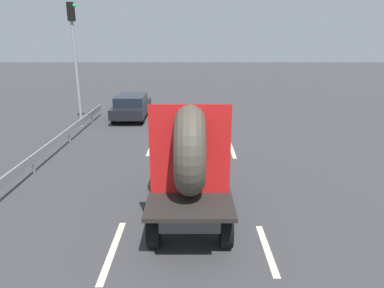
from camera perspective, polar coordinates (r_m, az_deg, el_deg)
ground_plane at (r=10.78m, az=0.33°, el=-9.10°), size 120.00×120.00×0.00m
flatbed_truck at (r=9.63m, az=-0.02°, el=-1.48°), size 2.02×4.69×3.33m
distant_sedan at (r=21.48m, az=-9.61°, el=6.19°), size 1.87×4.37×1.43m
traffic_light at (r=19.72m, az=-18.41°, el=14.53°), size 0.42×0.36×6.44m
guardrail at (r=15.50m, az=-21.55°, el=0.06°), size 0.10×15.50×0.71m
lane_dash_left_near at (r=8.68m, az=-12.66°, el=-16.62°), size 0.16×2.50×0.01m
lane_dash_left_far at (r=15.82m, az=-6.48°, el=-0.48°), size 0.16×2.49×0.01m
lane_dash_right_near at (r=8.70m, az=12.44°, el=-16.53°), size 0.16×2.07×0.01m
lane_dash_right_far at (r=15.43m, az=6.82°, el=-0.94°), size 0.16×2.33×0.01m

